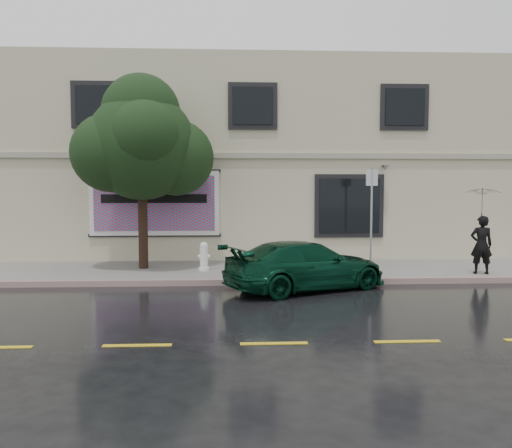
{
  "coord_description": "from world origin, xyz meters",
  "views": [
    {
      "loc": [
        -0.66,
        -11.41,
        2.51
      ],
      "look_at": [
        -0.02,
        2.2,
        1.55
      ],
      "focal_mm": 35.0,
      "sensor_mm": 36.0,
      "label": 1
    }
  ],
  "objects_px": {
    "pedestrian": "(481,245)",
    "fire_hydrant": "(204,257)",
    "car": "(306,265)",
    "street_tree": "(142,147)"
  },
  "relations": [
    {
      "from": "street_tree",
      "to": "fire_hydrant",
      "type": "height_order",
      "value": "street_tree"
    },
    {
      "from": "car",
      "to": "street_tree",
      "type": "height_order",
      "value": "street_tree"
    },
    {
      "from": "pedestrian",
      "to": "street_tree",
      "type": "bearing_deg",
      "value": 0.99
    },
    {
      "from": "pedestrian",
      "to": "street_tree",
      "type": "xyz_separation_m",
      "value": [
        -9.58,
        1.46,
        2.79
      ]
    },
    {
      "from": "pedestrian",
      "to": "street_tree",
      "type": "relative_size",
      "value": 0.31
    },
    {
      "from": "fire_hydrant",
      "to": "street_tree",
      "type": "bearing_deg",
      "value": 171.18
    },
    {
      "from": "car",
      "to": "pedestrian",
      "type": "distance_m",
      "value": 5.24
    },
    {
      "from": "car",
      "to": "street_tree",
      "type": "bearing_deg",
      "value": 34.65
    },
    {
      "from": "pedestrian",
      "to": "fire_hydrant",
      "type": "bearing_deg",
      "value": 2.64
    },
    {
      "from": "pedestrian",
      "to": "fire_hydrant",
      "type": "relative_size",
      "value": 1.96
    }
  ]
}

